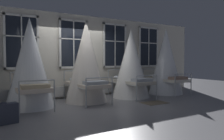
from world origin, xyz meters
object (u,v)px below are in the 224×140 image
cot_fifth (166,62)px  suitcase_dark (4,114)px  cot_fourth (131,64)px  cot_third (86,62)px  cot_second (30,64)px

cot_fifth → suitcase_dark: 6.37m
suitcase_dark → cot_fourth: bearing=8.0°
cot_fourth → cot_fifth: size_ratio=0.95×
cot_fourth → cot_fifth: 1.73m
cot_third → cot_fifth: cot_third is taller
cot_fourth → cot_second: bearing=91.0°
cot_second → cot_fifth: size_ratio=0.97×
cot_second → cot_fourth: cot_second is taller
cot_second → cot_fifth: 5.28m
cot_third → suitcase_dark: bearing=120.1°
cot_second → cot_fourth: (3.55, -0.00, -0.03)m
cot_second → cot_fourth: bearing=-89.0°
cot_fifth → cot_third: bearing=90.3°
cot_second → cot_third: (1.76, 0.01, 0.04)m
cot_second → cot_fifth: cot_fifth is taller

